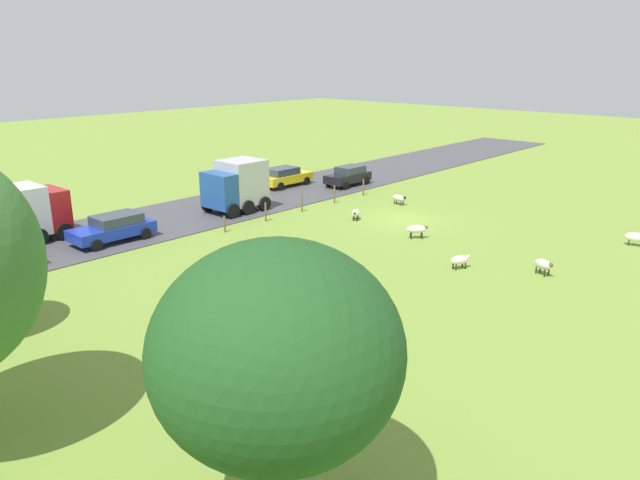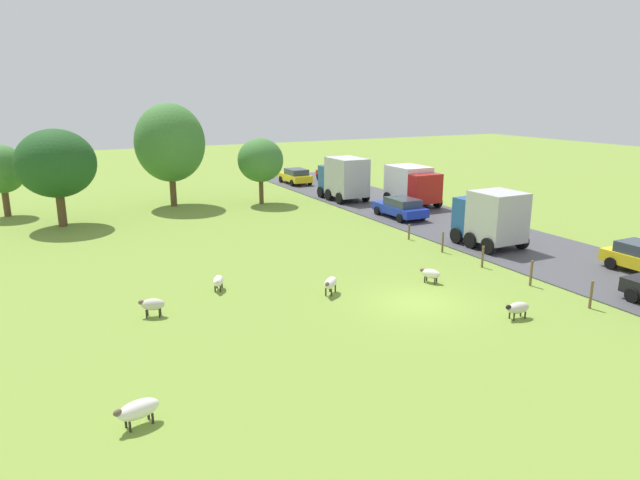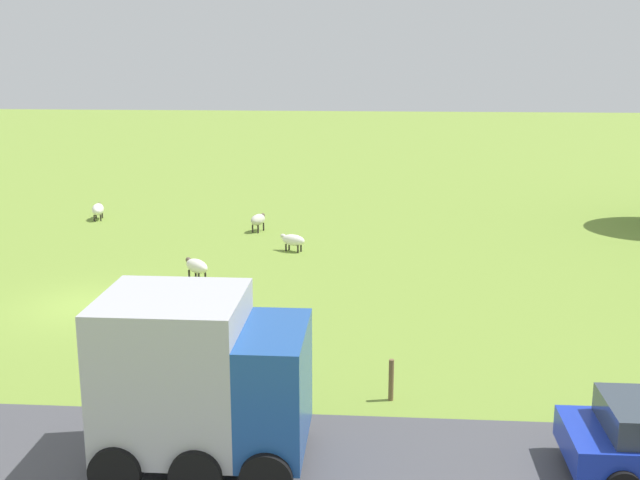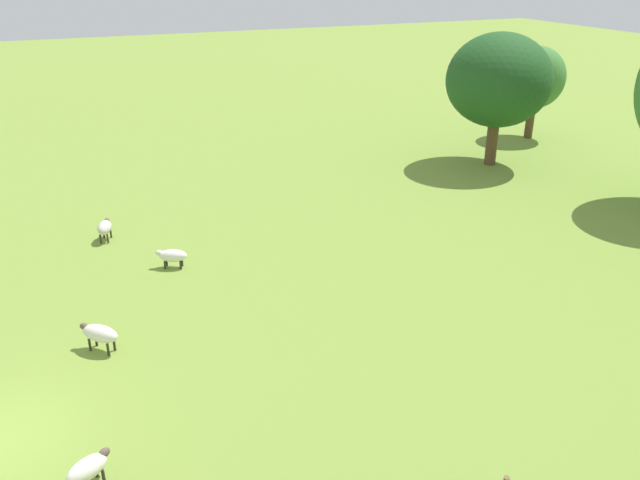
% 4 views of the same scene
% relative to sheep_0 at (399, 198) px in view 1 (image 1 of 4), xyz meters
% --- Properties ---
extents(ground_plane, '(160.00, 160.00, 0.00)m').
position_rel_sheep_0_xyz_m(ground_plane, '(-2.62, 3.33, -0.46)').
color(ground_plane, olive).
extents(road_strip, '(8.00, 80.00, 0.06)m').
position_rel_sheep_0_xyz_m(road_strip, '(8.67, 3.33, -0.43)').
color(road_strip, '#47474C').
rests_on(road_strip, ground_plane).
extents(sheep_0, '(1.20, 0.54, 0.70)m').
position_rel_sheep_0_xyz_m(sheep_0, '(0.00, 0.00, 0.00)').
color(sheep_0, beige).
rests_on(sheep_0, ground_plane).
extents(sheep_1, '(1.15, 1.15, 0.80)m').
position_rel_sheep_0_xyz_m(sheep_1, '(-5.51, 6.06, 0.09)').
color(sheep_1, silver).
rests_on(sheep_1, ground_plane).
extents(sheep_2, '(1.11, 0.78, 0.79)m').
position_rel_sheep_0_xyz_m(sheep_2, '(-13.36, 7.03, 0.07)').
color(sheep_2, beige).
rests_on(sheep_2, ground_plane).
extents(sheep_3, '(0.83, 1.14, 0.69)m').
position_rel_sheep_0_xyz_m(sheep_3, '(-9.96, 8.95, -0.00)').
color(sheep_3, white).
rests_on(sheep_3, ground_plane).
extents(sheep_4, '(1.34, 0.79, 0.77)m').
position_rel_sheep_0_xyz_m(sheep_4, '(-15.30, -0.92, 0.03)').
color(sheep_4, white).
rests_on(sheep_4, ground_plane).
extents(sheep_5, '(0.87, 1.06, 0.70)m').
position_rel_sheep_0_xyz_m(sheep_5, '(-0.36, 5.29, -0.00)').
color(sheep_5, silver).
rests_on(sheep_5, ground_plane).
extents(tree_2, '(5.26, 5.26, 6.72)m').
position_rel_sheep_0_xyz_m(tree_2, '(-15.70, 26.81, 3.90)').
color(tree_2, brown).
rests_on(tree_2, ground_plane).
extents(fence_post_0, '(0.12, 0.12, 1.25)m').
position_rel_sheep_0_xyz_m(fence_post_0, '(3.67, -0.58, 0.16)').
color(fence_post_0, brown).
rests_on(fence_post_0, ground_plane).
extents(fence_post_1, '(0.12, 0.12, 1.26)m').
position_rel_sheep_0_xyz_m(fence_post_1, '(3.67, 2.74, 0.17)').
color(fence_post_1, brown).
rests_on(fence_post_1, ground_plane).
extents(fence_post_2, '(0.12, 0.12, 1.18)m').
position_rel_sheep_0_xyz_m(fence_post_2, '(3.67, 6.06, 0.13)').
color(fence_post_2, brown).
rests_on(fence_post_2, ground_plane).
extents(fence_post_3, '(0.12, 0.12, 1.22)m').
position_rel_sheep_0_xyz_m(fence_post_3, '(3.67, 9.39, 0.15)').
color(fence_post_3, brown).
rests_on(fence_post_3, ground_plane).
extents(fence_post_4, '(0.12, 0.12, 1.00)m').
position_rel_sheep_0_xyz_m(fence_post_4, '(3.67, 12.71, 0.04)').
color(fence_post_4, brown).
rests_on(fence_post_4, ground_plane).
extents(truck_0, '(2.88, 4.59, 3.17)m').
position_rel_sheep_0_xyz_m(truck_0, '(10.35, 21.67, 1.31)').
color(truck_0, '#B21919').
rests_on(truck_0, road_strip).
extents(truck_1, '(2.89, 3.87, 3.39)m').
position_rel_sheep_0_xyz_m(truck_1, '(6.92, 9.03, 1.37)').
color(truck_1, '#1E4C99').
rests_on(truck_1, road_strip).
extents(car_1, '(2.14, 4.51, 1.52)m').
position_rel_sheep_0_xyz_m(car_1, '(10.29, 1.25, 0.39)').
color(car_1, yellow).
rests_on(car_1, road_strip).
extents(car_2, '(1.97, 4.03, 1.54)m').
position_rel_sheep_0_xyz_m(car_2, '(6.68, -2.43, 0.39)').
color(car_2, black).
rests_on(car_2, road_strip).
extents(car_4, '(2.21, 4.60, 1.49)m').
position_rel_sheep_0_xyz_m(car_4, '(6.79, 18.14, 0.38)').
color(car_4, '#1933B2').
rests_on(car_4, road_strip).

